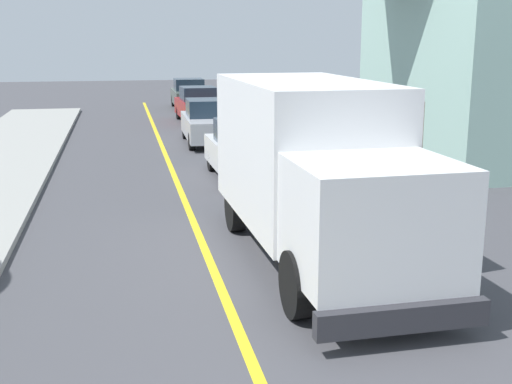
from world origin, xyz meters
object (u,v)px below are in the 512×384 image
Objects in this scene: parked_car_far at (199,106)px; stop_sign at (378,125)px; box_truck at (314,163)px; parked_car_near at (247,152)px; parked_car_mid at (209,123)px; parked_car_furthest at (189,94)px.

stop_sign is (2.54, -16.24, 1.06)m from parked_car_far.
parked_car_near is (0.11, 7.05, -0.97)m from box_truck.
parked_car_mid and parked_car_far have the same top height.
parked_car_furthest is at bearing 88.81° from parked_car_near.
parked_car_furthest is at bearing 88.17° from parked_car_far.
box_truck reaches higher than parked_car_furthest.
stop_sign is at bearing 54.90° from box_truck.
parked_car_far is at bearing -91.83° from parked_car_furthest.
box_truck is 20.32m from parked_car_far.
stop_sign reaches higher than parked_car_furthest.
box_truck is at bearing -90.88° from parked_car_far.
stop_sign is (2.85, 4.05, 0.09)m from box_truck.
stop_sign is at bearing -84.10° from parked_car_furthest.
box_truck is 1.63× the size of parked_car_mid.
parked_car_near is 1.67× the size of stop_sign.
box_truck reaches higher than parked_car_far.
box_truck is 4.95m from stop_sign.
box_truck is 1.63× the size of parked_car_near.
parked_car_mid is 12.91m from parked_car_furthest.
parked_car_mid is 1.67× the size of stop_sign.
parked_car_far is at bearing 89.12° from box_truck.
parked_car_far is (0.20, 13.25, 0.00)m from parked_car_near.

